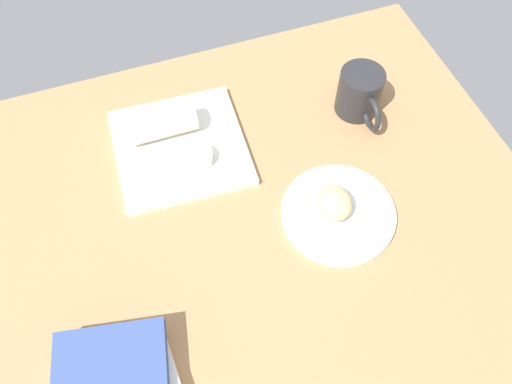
{
  "coord_description": "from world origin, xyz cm",
  "views": [
    {
      "loc": [
        15.45,
        46.3,
        89.07
      ],
      "look_at": [
        -1.78,
        -2.28,
        7.0
      ],
      "focal_mm": 36.29,
      "sensor_mm": 36.0,
      "label": 1
    }
  ],
  "objects_px": {
    "sauce_cup": "(199,157)",
    "breakfast_wrap": "(163,123)",
    "coffee_mug": "(360,93)",
    "book_stack": "(116,373)",
    "round_plate": "(338,214)",
    "scone_pastry": "(335,203)",
    "square_plate": "(180,147)"
  },
  "relations": [
    {
      "from": "sauce_cup",
      "to": "scone_pastry",
      "type": "bearing_deg",
      "value": 137.47
    },
    {
      "from": "scone_pastry",
      "to": "breakfast_wrap",
      "type": "xyz_separation_m",
      "value": [
        0.25,
        -0.28,
        0.01
      ]
    },
    {
      "from": "round_plate",
      "to": "square_plate",
      "type": "xyz_separation_m",
      "value": [
        0.24,
        -0.25,
        0.0
      ]
    },
    {
      "from": "round_plate",
      "to": "sauce_cup",
      "type": "height_order",
      "value": "sauce_cup"
    },
    {
      "from": "round_plate",
      "to": "breakfast_wrap",
      "type": "height_order",
      "value": "breakfast_wrap"
    },
    {
      "from": "round_plate",
      "to": "scone_pastry",
      "type": "relative_size",
      "value": 2.86
    },
    {
      "from": "scone_pastry",
      "to": "book_stack",
      "type": "height_order",
      "value": "scone_pastry"
    },
    {
      "from": "square_plate",
      "to": "book_stack",
      "type": "relative_size",
      "value": 1.34
    },
    {
      "from": "scone_pastry",
      "to": "sauce_cup",
      "type": "bearing_deg",
      "value": -42.53
    },
    {
      "from": "sauce_cup",
      "to": "book_stack",
      "type": "xyz_separation_m",
      "value": [
        0.23,
        0.35,
        -0.0
      ]
    },
    {
      "from": "square_plate",
      "to": "book_stack",
      "type": "bearing_deg",
      "value": 62.64
    },
    {
      "from": "square_plate",
      "to": "breakfast_wrap",
      "type": "relative_size",
      "value": 1.9
    },
    {
      "from": "book_stack",
      "to": "coffee_mug",
      "type": "xyz_separation_m",
      "value": [
        -0.59,
        -0.38,
        0.02
      ]
    },
    {
      "from": "sauce_cup",
      "to": "book_stack",
      "type": "bearing_deg",
      "value": 56.25
    },
    {
      "from": "round_plate",
      "to": "book_stack",
      "type": "height_order",
      "value": "book_stack"
    },
    {
      "from": "sauce_cup",
      "to": "breakfast_wrap",
      "type": "height_order",
      "value": "breakfast_wrap"
    },
    {
      "from": "square_plate",
      "to": "sauce_cup",
      "type": "xyz_separation_m",
      "value": [
        -0.03,
        0.05,
        0.02
      ]
    },
    {
      "from": "scone_pastry",
      "to": "coffee_mug",
      "type": "distance_m",
      "value": 0.27
    },
    {
      "from": "sauce_cup",
      "to": "breakfast_wrap",
      "type": "bearing_deg",
      "value": -63.41
    },
    {
      "from": "book_stack",
      "to": "sauce_cup",
      "type": "bearing_deg",
      "value": -123.75
    },
    {
      "from": "breakfast_wrap",
      "to": "coffee_mug",
      "type": "relative_size",
      "value": 0.94
    },
    {
      "from": "sauce_cup",
      "to": "breakfast_wrap",
      "type": "xyz_separation_m",
      "value": [
        0.05,
        -0.09,
        0.01
      ]
    },
    {
      "from": "sauce_cup",
      "to": "coffee_mug",
      "type": "height_order",
      "value": "coffee_mug"
    },
    {
      "from": "sauce_cup",
      "to": "round_plate",
      "type": "bearing_deg",
      "value": 137.27
    },
    {
      "from": "round_plate",
      "to": "breakfast_wrap",
      "type": "xyz_separation_m",
      "value": [
        0.26,
        -0.29,
        0.04
      ]
    },
    {
      "from": "scone_pastry",
      "to": "breakfast_wrap",
      "type": "relative_size",
      "value": 0.55
    },
    {
      "from": "round_plate",
      "to": "sauce_cup",
      "type": "relative_size",
      "value": 3.86
    },
    {
      "from": "round_plate",
      "to": "scone_pastry",
      "type": "distance_m",
      "value": 0.03
    },
    {
      "from": "scone_pastry",
      "to": "book_stack",
      "type": "xyz_separation_m",
      "value": [
        0.44,
        0.16,
        -0.01
      ]
    },
    {
      "from": "breakfast_wrap",
      "to": "coffee_mug",
      "type": "height_order",
      "value": "coffee_mug"
    },
    {
      "from": "round_plate",
      "to": "book_stack",
      "type": "xyz_separation_m",
      "value": [
        0.45,
        0.15,
        0.02
      ]
    },
    {
      "from": "scone_pastry",
      "to": "breakfast_wrap",
      "type": "distance_m",
      "value": 0.38
    }
  ]
}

